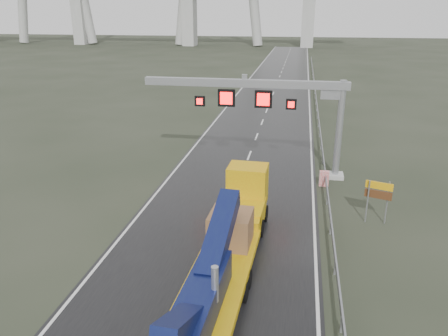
% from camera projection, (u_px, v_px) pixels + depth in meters
% --- Properties ---
extents(ground, '(400.00, 400.00, 0.00)m').
position_uv_depth(ground, '(182.00, 331.00, 16.98)').
color(ground, '#252B1E').
rests_on(ground, ground).
extents(road, '(11.00, 200.00, 0.02)m').
position_uv_depth(road, '(267.00, 111.00, 54.00)').
color(road, black).
rests_on(road, ground).
extents(guardrail, '(0.20, 140.00, 1.40)m').
position_uv_depth(guardrail, '(320.00, 128.00, 43.52)').
color(guardrail, gray).
rests_on(guardrail, ground).
extents(sign_gantry, '(14.90, 1.20, 7.42)m').
position_uv_depth(sign_gantry, '(273.00, 101.00, 31.37)').
color(sign_gantry, '#ACACA7').
rests_on(sign_gantry, ground).
extents(heavy_haul_truck, '(3.13, 17.17, 4.01)m').
position_uv_depth(heavy_haul_truck, '(226.00, 246.00, 20.03)').
color(heavy_haul_truck, '#C5890A').
rests_on(heavy_haul_truck, ground).
extents(exit_sign_pair, '(1.46, 0.55, 2.61)m').
position_uv_depth(exit_sign_pair, '(378.00, 194.00, 24.99)').
color(exit_sign_pair, '#989BA0').
rests_on(exit_sign_pair, ground).
extents(striped_barrier, '(0.66, 0.36, 1.10)m').
position_uv_depth(striped_barrier, '(324.00, 178.00, 30.79)').
color(striped_barrier, red).
rests_on(striped_barrier, ground).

